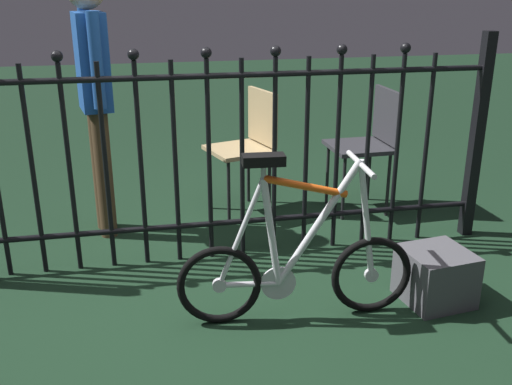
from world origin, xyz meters
TOP-DOWN VIEW (x-y plane):
  - ground_plane at (0.00, 0.00)m, footprint 20.00×20.00m
  - iron_fence at (-0.09, 0.56)m, footprint 3.41×0.07m
  - bicycle at (0.25, -0.23)m, footprint 1.21×0.40m
  - chair_charcoal at (1.19, 1.15)m, footprint 0.44×0.44m
  - chair_tan at (0.31, 1.29)m, footprint 0.51×0.51m
  - person_visitor at (-0.73, 1.10)m, footprint 0.23×0.47m
  - display_crate at (1.03, -0.22)m, footprint 0.37×0.37m

SIDE VIEW (x-z plane):
  - ground_plane at x=0.00m, z-range 0.00..0.00m
  - display_crate at x=1.03m, z-range 0.00..0.29m
  - bicycle at x=0.25m, z-range -0.13..0.74m
  - chair_tan at x=0.31m, z-range 0.10..1.00m
  - chair_charcoal at x=1.19m, z-range 0.11..1.01m
  - iron_fence at x=-0.09m, z-range 0.01..1.35m
  - person_visitor at x=-0.73m, z-range 0.17..1.87m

